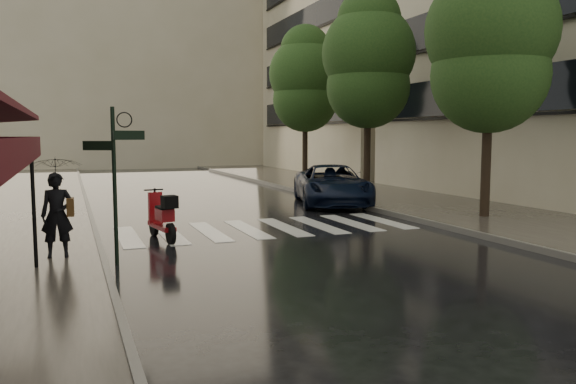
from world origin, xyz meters
TOP-DOWN VIEW (x-y plane):
  - ground at (0.00, 0.00)m, footprint 120.00×120.00m
  - sidewalk_far at (10.25, 12.00)m, footprint 5.50×60.00m
  - curb_near at (-1.45, 12.00)m, footprint 0.12×60.00m
  - curb_far at (7.45, 12.00)m, footprint 0.12×60.00m
  - crosswalk at (2.98, 6.00)m, footprint 7.85×3.20m
  - signpost at (-1.19, 3.00)m, footprint 1.17×0.29m
  - haussmann_far at (16.50, 26.00)m, footprint 8.00×16.00m
  - backdrop_building at (3.00, 38.00)m, footprint 22.00×6.00m
  - tree_near at (9.60, 5.00)m, footprint 3.80×3.80m
  - tree_mid at (9.50, 12.00)m, footprint 3.80×3.80m
  - tree_far at (9.70, 19.00)m, footprint 3.80×3.80m
  - pedestrian_with_umbrella at (-2.27, 3.55)m, footprint 1.05×1.06m
  - scooter at (0.05, 5.22)m, footprint 0.62×1.82m
  - parked_car at (7.00, 10.15)m, footprint 3.83×5.72m

SIDE VIEW (x-z plane):
  - ground at x=0.00m, z-range 0.00..0.00m
  - crosswalk at x=2.98m, z-range 0.00..0.01m
  - sidewalk_far at x=10.25m, z-range 0.00..0.12m
  - curb_near at x=-1.45m, z-range -0.01..0.15m
  - curb_far at x=7.45m, z-range -0.01..0.15m
  - scooter at x=0.05m, z-range -0.04..1.16m
  - parked_car at x=7.00m, z-range 0.00..1.46m
  - pedestrian_with_umbrella at x=-2.27m, z-range 0.53..3.00m
  - signpost at x=-1.19m, z-range 0.28..3.38m
  - tree_near at x=9.60m, z-range 1.33..9.31m
  - tree_far at x=9.70m, z-range 1.37..9.54m
  - tree_mid at x=9.50m, z-range 1.42..9.76m
  - haussmann_far at x=16.50m, z-range 0.00..18.50m
  - backdrop_building at x=3.00m, z-range 0.00..20.00m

